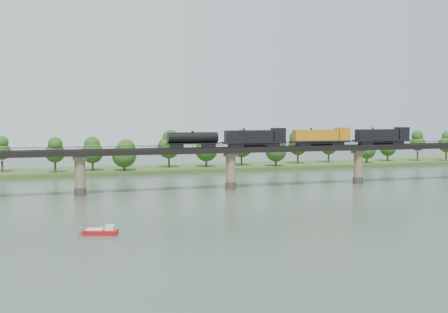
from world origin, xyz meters
name	(u,v)px	position (x,y,z in m)	size (l,w,h in m)	color
ground	(275,205)	(0.00, 0.00, 0.00)	(400.00, 400.00, 0.00)	#344234
far_bank	(181,169)	(0.00, 85.00, 0.80)	(300.00, 24.00, 1.60)	#314F1F
bridge	(231,169)	(0.00, 30.00, 5.46)	(236.00, 30.00, 11.50)	#473A2D
bridge_superstructure	(231,146)	(0.00, 30.00, 11.79)	(220.00, 4.90, 0.75)	black
far_treeline	(161,148)	(-8.21, 80.52, 8.83)	(289.06, 17.54, 13.60)	#382619
freight_train	(299,137)	(20.61, 30.00, 13.97)	(75.09, 2.93, 5.17)	black
motorboat	(101,231)	(-40.34, -19.31, 0.55)	(6.06, 3.90, 1.60)	#9D1212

